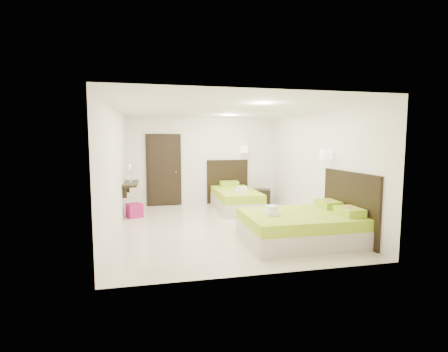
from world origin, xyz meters
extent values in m
plane|color=beige|center=(0.00, 0.00, 0.00)|extent=(5.50, 5.50, 0.00)
cube|color=beige|center=(0.73, 1.68, 0.17)|extent=(1.07, 2.14, 0.34)
cube|color=#85AD1B|center=(0.73, 1.68, 0.45)|extent=(1.06, 2.12, 0.21)
cube|color=black|center=(0.73, 2.72, 0.67)|extent=(1.28, 0.05, 1.34)
cube|color=#96B921|center=(0.73, 2.48, 0.63)|extent=(0.53, 0.36, 0.15)
cylinder|color=#DF346D|center=(0.73, 2.48, 0.71)|extent=(0.13, 0.13, 0.00)
cube|color=silver|center=(0.73, 1.09, 0.60)|extent=(0.32, 0.24, 0.09)
cube|color=silver|center=(0.73, 1.09, 0.68)|extent=(0.24, 0.18, 0.09)
cube|color=beige|center=(1.21, 2.57, 1.66)|extent=(0.19, 0.19, 0.21)
cylinder|color=#2D2116|center=(1.21, 2.65, 1.66)|extent=(0.03, 0.16, 0.03)
cube|color=beige|center=(1.20, -1.43, 0.17)|extent=(2.10, 1.58, 0.34)
cube|color=#85AD1B|center=(1.20, -1.43, 0.44)|extent=(2.08, 1.56, 0.21)
cube|color=black|center=(2.22, -1.43, 0.66)|extent=(0.05, 1.79, 1.31)
cube|color=#96B921|center=(1.99, -1.80, 0.62)|extent=(0.36, 0.53, 0.15)
cylinder|color=#DF346D|center=(1.99, -1.80, 0.70)|extent=(0.13, 0.13, 0.00)
cube|color=#96B921|center=(1.99, -1.06, 0.62)|extent=(0.36, 0.53, 0.15)
cylinder|color=#DF346D|center=(1.99, -1.06, 0.70)|extent=(0.13, 0.13, 0.00)
cube|color=silver|center=(0.62, -1.43, 0.59)|extent=(0.23, 0.32, 0.08)
cube|color=silver|center=(0.62, -1.43, 0.67)|extent=(0.17, 0.24, 0.08)
cube|color=beige|center=(2.07, -0.77, 1.63)|extent=(0.19, 0.19, 0.21)
cylinder|color=#2D2116|center=(2.15, -0.77, 1.63)|extent=(0.16, 0.03, 0.03)
cube|color=black|center=(1.70, 2.27, 0.23)|extent=(0.64, 0.60, 0.46)
cube|color=#961455|center=(-1.98, 1.31, 0.17)|extent=(0.46, 0.46, 0.35)
cube|color=black|center=(-1.20, 2.71, 1.05)|extent=(1.02, 0.06, 2.14)
cube|color=black|center=(-1.20, 2.67, 1.05)|extent=(0.88, 0.04, 2.06)
cylinder|color=silver|center=(-0.85, 2.64, 1.00)|extent=(0.03, 0.10, 0.03)
cube|color=black|center=(-2.08, 1.60, 0.82)|extent=(0.35, 1.20, 0.06)
cube|color=black|center=(-2.19, 1.15, 0.67)|extent=(0.10, 0.04, 0.30)
cube|color=black|center=(-2.19, 2.05, 0.67)|extent=(0.10, 0.04, 0.30)
cylinder|color=silver|center=(-2.08, 1.45, 0.86)|extent=(0.10, 0.10, 0.02)
cylinder|color=silver|center=(-2.08, 1.45, 0.98)|extent=(0.02, 0.02, 0.22)
cone|color=silver|center=(-2.08, 1.45, 1.11)|extent=(0.07, 0.07, 0.04)
cylinder|color=white|center=(-2.08, 1.45, 1.20)|extent=(0.02, 0.02, 0.15)
sphere|color=#FFB23F|center=(-2.08, 1.45, 1.29)|extent=(0.02, 0.02, 0.02)
cylinder|color=silver|center=(-2.08, 1.75, 0.86)|extent=(0.10, 0.10, 0.02)
cylinder|color=silver|center=(-2.08, 1.75, 0.98)|extent=(0.02, 0.02, 0.22)
cone|color=silver|center=(-2.08, 1.75, 1.11)|extent=(0.07, 0.07, 0.04)
cylinder|color=white|center=(-2.08, 1.75, 1.20)|extent=(0.02, 0.02, 0.15)
sphere|color=#FFB23F|center=(-2.08, 1.75, 1.29)|extent=(0.02, 0.02, 0.02)
camera|label=1|loc=(-1.48, -6.98, 1.88)|focal=26.00mm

